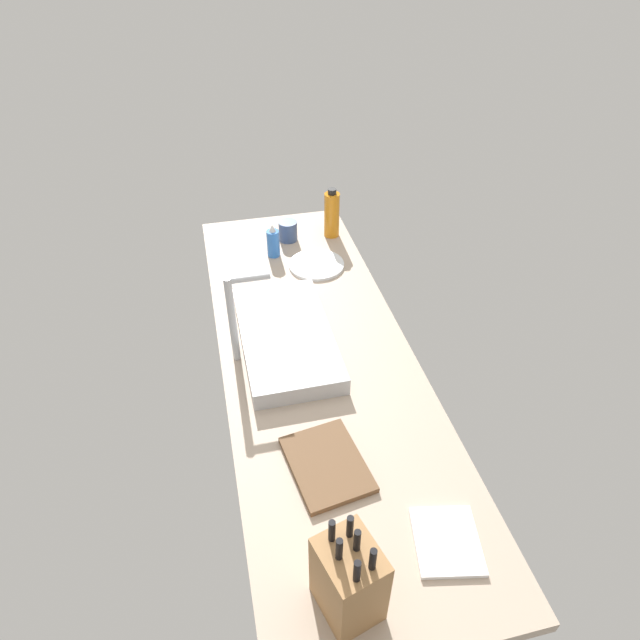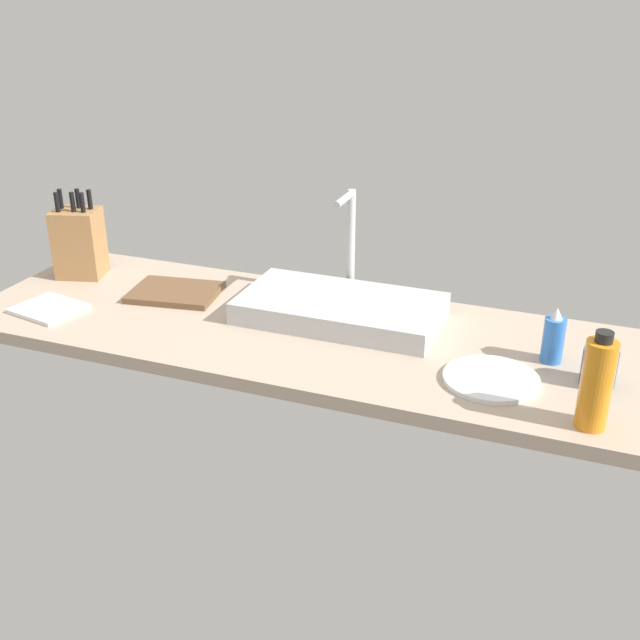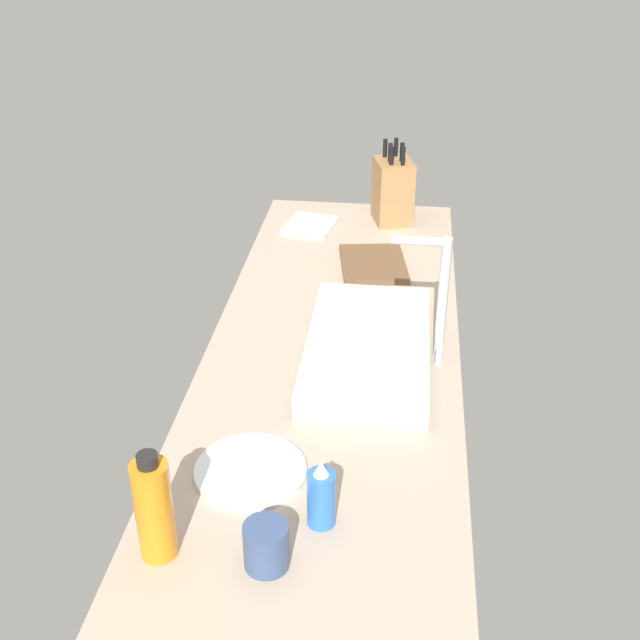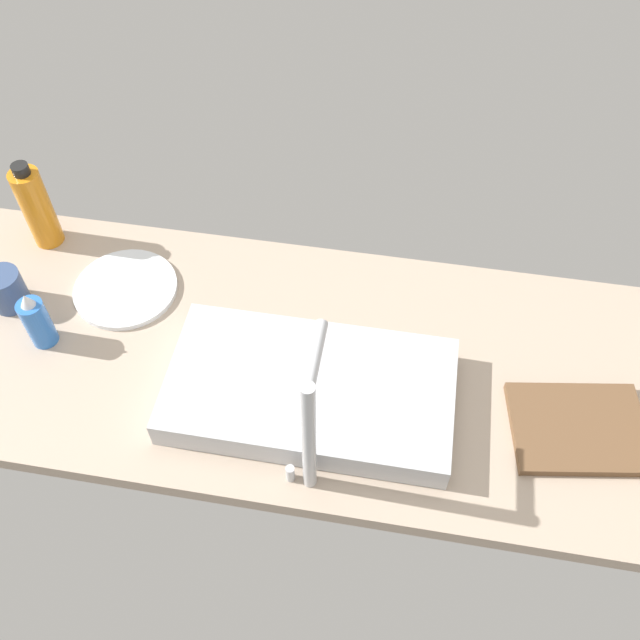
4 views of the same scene
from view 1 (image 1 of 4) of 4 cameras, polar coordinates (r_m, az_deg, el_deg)
The scene contains 10 objects.
countertop_slab at distance 181.61cm, azimuth -0.43°, elevation -3.67°, with size 188.23×61.89×3.50cm, color tan.
sink_basin at distance 181.33cm, azimuth -3.52°, elevation -1.82°, with size 53.71×28.93×6.05cm, color #B7BABF.
faucet at distance 168.53cm, azimuth -8.74°, elevation 0.68°, with size 5.50×13.68×31.25cm.
knife_block at distance 122.86cm, azimuth 3.00°, elevation -25.30°, with size 15.93×14.48×26.66cm.
cutting_board at distance 149.35cm, azimuth 0.71°, elevation -14.73°, with size 24.70×18.60×1.80cm, color brown.
soap_bottle at distance 225.06cm, azimuth -4.89°, elevation 8.04°, with size 5.20×5.20×14.05cm.
water_bottle at distance 236.58cm, azimuth 1.23°, elevation 10.92°, with size 6.48×6.48×21.63cm.
dinner_plate at distance 220.42cm, azimuth -0.37°, elevation 5.77°, with size 22.11×22.11×1.20cm, color white.
dish_towel at distance 141.19cm, azimuth 13.00°, elevation -21.44°, with size 17.36×15.05×1.20cm, color white.
coffee_mug at distance 236.37cm, azimuth -3.34°, elevation 9.22°, with size 7.84×7.84×8.52cm, color #384C75.
Camera 1 is at (-130.45, 28.93, 124.74)cm, focal length 30.83 mm.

